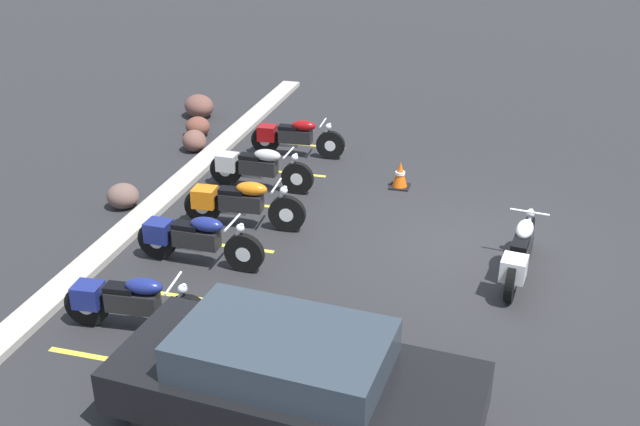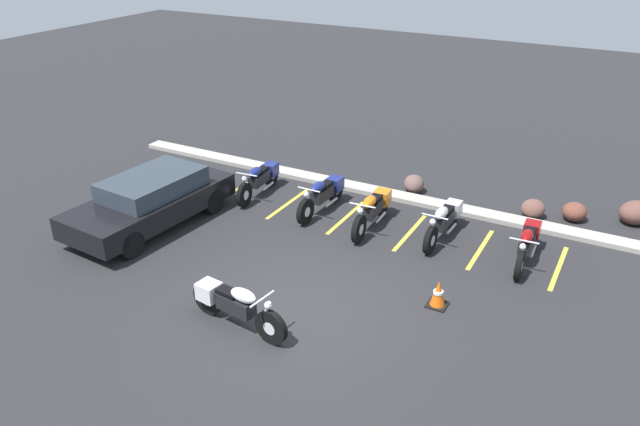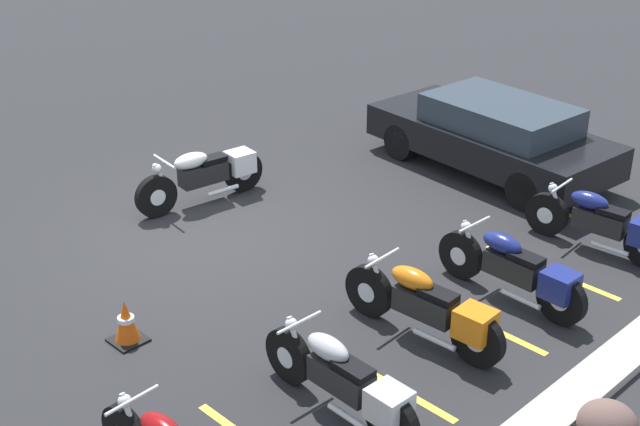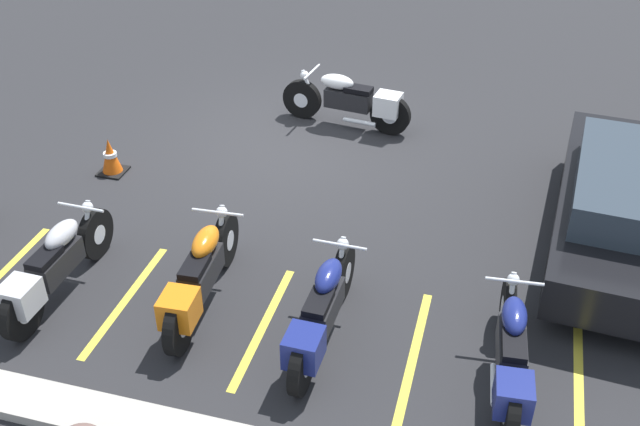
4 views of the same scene
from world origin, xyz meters
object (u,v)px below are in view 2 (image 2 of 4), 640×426
(motorcycle_white_featured, at_px, (233,304))
(landscape_rock_1, at_px, (414,184))
(parked_bike_2, at_px, (373,209))
(landscape_rock_2, at_px, (574,212))
(landscape_rock_0, at_px, (533,209))
(car_black, at_px, (151,200))
(traffic_cone, at_px, (438,294))
(parked_bike_3, at_px, (444,220))
(parked_bike_4, at_px, (527,242))
(landscape_rock_3, at_px, (636,213))
(parked_bike_1, at_px, (323,194))
(parked_bike_0, at_px, (260,178))

(motorcycle_white_featured, distance_m, landscape_rock_1, 7.48)
(parked_bike_2, bearing_deg, motorcycle_white_featured, -10.13)
(landscape_rock_2, bearing_deg, landscape_rock_1, -176.18)
(parked_bike_2, xyz_separation_m, landscape_rock_0, (3.39, 2.38, -0.23))
(car_black, bearing_deg, traffic_cone, 94.44)
(parked_bike_3, xyz_separation_m, parked_bike_4, (1.97, -0.18, -0.01))
(landscape_rock_1, distance_m, landscape_rock_2, 4.19)
(parked_bike_2, relative_size, landscape_rock_1, 3.76)
(motorcycle_white_featured, bearing_deg, traffic_cone, 45.07)
(landscape_rock_2, relative_size, landscape_rock_3, 0.69)
(car_black, distance_m, landscape_rock_3, 12.05)
(landscape_rock_1, bearing_deg, landscape_rock_3, 8.60)
(landscape_rock_1, bearing_deg, parked_bike_1, -126.79)
(parked_bike_2, bearing_deg, landscape_rock_2, 118.79)
(parked_bike_2, relative_size, landscape_rock_3, 2.63)
(parked_bike_3, relative_size, landscape_rock_3, 2.56)
(parked_bike_2, relative_size, traffic_cone, 4.05)
(motorcycle_white_featured, xyz_separation_m, traffic_cone, (3.16, 2.46, -0.21))
(parked_bike_4, xyz_separation_m, landscape_rock_2, (0.64, 2.61, -0.21))
(car_black, xyz_separation_m, traffic_cone, (7.39, -0.01, -0.42))
(landscape_rock_0, bearing_deg, car_black, -149.11)
(parked_bike_2, relative_size, parked_bike_4, 1.06)
(car_black, height_order, traffic_cone, car_black)
(parked_bike_3, height_order, landscape_rock_2, parked_bike_3)
(landscape_rock_2, bearing_deg, parked_bike_1, -156.85)
(parked_bike_4, bearing_deg, traffic_cone, -25.85)
(motorcycle_white_featured, relative_size, parked_bike_0, 1.04)
(parked_bike_2, xyz_separation_m, parked_bike_4, (3.70, 0.10, -0.02))
(parked_bike_1, bearing_deg, parked_bike_2, 83.38)
(landscape_rock_0, xyz_separation_m, traffic_cone, (-0.83, -4.93, 0.02))
(parked_bike_1, distance_m, parked_bike_2, 1.52)
(car_black, distance_m, landscape_rock_0, 9.59)
(parked_bike_0, bearing_deg, parked_bike_2, 80.34)
(parked_bike_2, distance_m, traffic_cone, 3.62)
(landscape_rock_3, bearing_deg, car_black, -151.15)
(car_black, distance_m, landscape_rock_1, 7.06)
(car_black, relative_size, landscape_rock_0, 7.35)
(landscape_rock_2, bearing_deg, parked_bike_2, -148.00)
(parked_bike_1, bearing_deg, landscape_rock_2, 114.55)
(landscape_rock_2, bearing_deg, traffic_cone, -108.73)
(parked_bike_3, xyz_separation_m, landscape_rock_0, (1.66, 2.10, -0.22))
(parked_bike_0, distance_m, landscape_rock_2, 8.23)
(landscape_rock_3, bearing_deg, parked_bike_3, -143.07)
(parked_bike_3, relative_size, landscape_rock_1, 3.64)
(parked_bike_2, bearing_deg, parked_bike_1, -101.23)
(motorcycle_white_featured, relative_size, parked_bike_1, 1.01)
(landscape_rock_0, height_order, landscape_rock_1, landscape_rock_1)
(parked_bike_2, relative_size, landscape_rock_0, 3.79)
(parked_bike_1, height_order, parked_bike_4, parked_bike_1)
(parked_bike_2, relative_size, car_black, 0.52)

